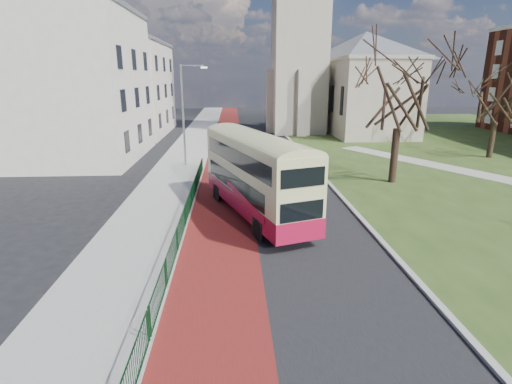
{
  "coord_description": "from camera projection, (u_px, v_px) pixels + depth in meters",
  "views": [
    {
      "loc": [
        -0.53,
        -14.88,
        7.26
      ],
      "look_at": [
        0.52,
        3.08,
        2.0
      ],
      "focal_mm": 28.0,
      "sensor_mm": 36.0,
      "label": 1
    }
  ],
  "objects": [
    {
      "name": "gothic_church",
      "position": [
        336.0,
        27.0,
        49.76
      ],
      "size": [
        16.38,
        18.0,
        40.0
      ],
      "color": "gray",
      "rests_on": "ground"
    },
    {
      "name": "winter_tree_near",
      "position": [
        401.0,
        84.0,
        26.3
      ],
      "size": [
        8.38,
        8.38,
        9.7
      ],
      "rotation": [
        0.0,
        0.0,
        0.33
      ],
      "color": "black",
      "rests_on": "grass_green"
    },
    {
      "name": "grass_green",
      "position": [
        506.0,
        153.0,
        38.85
      ],
      "size": [
        40.0,
        80.0,
        0.04
      ],
      "primitive_type": "cube",
      "color": "#2B4217",
      "rests_on": "ground"
    },
    {
      "name": "kerb_west",
      "position": [
        205.0,
        160.0,
        35.3
      ],
      "size": [
        0.25,
        120.0,
        0.13
      ],
      "primitive_type": "cube",
      "color": "#999993",
      "rests_on": "ground"
    },
    {
      "name": "street_block_near",
      "position": [
        78.0,
        85.0,
        34.8
      ],
      "size": [
        10.3,
        14.3,
        13.0
      ],
      "color": "beige",
      "rests_on": "ground"
    },
    {
      "name": "bus_lane",
      "position": [
        226.0,
        161.0,
        35.42
      ],
      "size": [
        3.4,
        120.0,
        0.01
      ],
      "primitive_type": "cube",
      "color": "#591414",
      "rests_on": "ground"
    },
    {
      "name": "street_block_far",
      "position": [
        125.0,
        88.0,
        50.34
      ],
      "size": [
        10.3,
        16.3,
        11.5
      ],
      "color": "beige",
      "rests_on": "ground"
    },
    {
      "name": "streetlamp",
      "position": [
        185.0,
        110.0,
        32.04
      ],
      "size": [
        2.13,
        0.18,
        8.0
      ],
      "color": "gray",
      "rests_on": "pavement_west"
    },
    {
      "name": "pedestrian_railing",
      "position": [
        185.0,
        216.0,
        19.84
      ],
      "size": [
        0.07,
        24.0,
        1.12
      ],
      "color": "#0B3317",
      "rests_on": "ground"
    },
    {
      "name": "kerb_east",
      "position": [
        303.0,
        155.0,
        37.73
      ],
      "size": [
        0.25,
        80.0,
        0.13
      ],
      "primitive_type": "cube",
      "color": "#999993",
      "rests_on": "ground"
    },
    {
      "name": "pavement_west",
      "position": [
        183.0,
        161.0,
        35.19
      ],
      "size": [
        4.0,
        120.0,
        0.12
      ],
      "primitive_type": "cube",
      "color": "gray",
      "rests_on": "ground"
    },
    {
      "name": "road_carriageway",
      "position": [
        256.0,
        160.0,
        35.57
      ],
      "size": [
        9.0,
        120.0,
        0.01
      ],
      "primitive_type": "cube",
      "color": "black",
      "rests_on": "ground"
    },
    {
      "name": "bus",
      "position": [
        256.0,
        172.0,
        20.86
      ],
      "size": [
        5.52,
        10.4,
        4.26
      ],
      "rotation": [
        0.0,
        0.0,
        0.33
      ],
      "color": "maroon",
      "rests_on": "ground"
    },
    {
      "name": "ground",
      "position": [
        248.0,
        260.0,
        16.32
      ],
      "size": [
        160.0,
        160.0,
        0.0
      ],
      "primitive_type": "plane",
      "color": "black",
      "rests_on": "ground"
    },
    {
      "name": "winter_tree_far",
      "position": [
        499.0,
        93.0,
        35.08
      ],
      "size": [
        7.05,
        7.05,
        8.34
      ],
      "rotation": [
        0.0,
        0.0,
        0.29
      ],
      "color": "#2D2216",
      "rests_on": "grass_green"
    }
  ]
}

